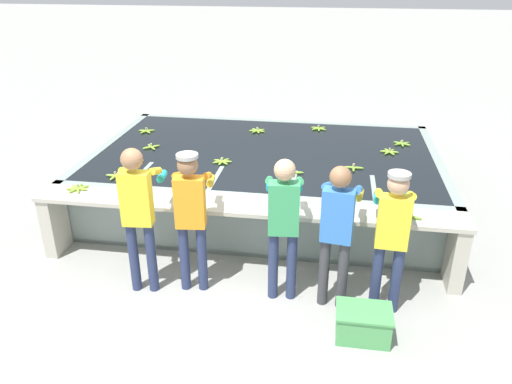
{
  "coord_description": "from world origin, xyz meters",
  "views": [
    {
      "loc": [
        0.95,
        -4.88,
        3.39
      ],
      "look_at": [
        0.0,
        1.15,
        0.59
      ],
      "focal_mm": 35.0,
      "sensor_mm": 36.0,
      "label": 1
    }
  ],
  "objects_px": {
    "banana_bunch_floating_0": "(222,161)",
    "banana_bunch_floating_10": "(151,147)",
    "banana_bunch_floating_3": "(293,172)",
    "banana_bunch_floating_5": "(115,176)",
    "banana_bunch_floating_9": "(319,128)",
    "banana_bunch_floating_7": "(257,131)",
    "worker_1": "(191,209)",
    "worker_3": "(337,225)",
    "banana_bunch_floating_8": "(354,168)",
    "banana_bunch_floating_2": "(135,159)",
    "banana_bunch_ledge_0": "(78,188)",
    "knife_0": "(130,196)",
    "banana_bunch_floating_1": "(389,152)",
    "banana_bunch_floating_6": "(146,131)",
    "crate": "(363,323)",
    "banana_bunch_floating_4": "(402,144)",
    "worker_2": "(284,217)",
    "worker_4": "(392,229)",
    "worker_0": "(138,207)",
    "banana_bunch_ledge_1": "(409,216)"
  },
  "relations": [
    {
      "from": "worker_2",
      "to": "banana_bunch_floating_5",
      "type": "relative_size",
      "value": 5.81
    },
    {
      "from": "banana_bunch_floating_9",
      "to": "banana_bunch_floating_10",
      "type": "distance_m",
      "value": 2.81
    },
    {
      "from": "worker_0",
      "to": "banana_bunch_ledge_0",
      "type": "xyz_separation_m",
      "value": [
        -1.07,
        0.7,
        -0.16
      ]
    },
    {
      "from": "banana_bunch_floating_5",
      "to": "banana_bunch_floating_6",
      "type": "distance_m",
      "value": 1.92
    },
    {
      "from": "banana_bunch_floating_2",
      "to": "banana_bunch_ledge_0",
      "type": "relative_size",
      "value": 1.01
    },
    {
      "from": "worker_1",
      "to": "worker_3",
      "type": "relative_size",
      "value": 1.01
    },
    {
      "from": "worker_0",
      "to": "banana_bunch_floating_0",
      "type": "xyz_separation_m",
      "value": [
        0.49,
        1.89,
        -0.17
      ]
    },
    {
      "from": "banana_bunch_floating_2",
      "to": "banana_bunch_floating_3",
      "type": "height_order",
      "value": "same"
    },
    {
      "from": "banana_bunch_ledge_0",
      "to": "knife_0",
      "type": "relative_size",
      "value": 0.97
    },
    {
      "from": "worker_2",
      "to": "banana_bunch_floating_2",
      "type": "relative_size",
      "value": 5.81
    },
    {
      "from": "worker_1",
      "to": "worker_2",
      "type": "distance_m",
      "value": 1.0
    },
    {
      "from": "banana_bunch_floating_1",
      "to": "banana_bunch_floating_6",
      "type": "xyz_separation_m",
      "value": [
        -3.91,
        0.4,
        0.0
      ]
    },
    {
      "from": "worker_4",
      "to": "banana_bunch_floating_4",
      "type": "relative_size",
      "value": 5.65
    },
    {
      "from": "banana_bunch_floating_1",
      "to": "banana_bunch_floating_4",
      "type": "relative_size",
      "value": 1.0
    },
    {
      "from": "banana_bunch_floating_7",
      "to": "banana_bunch_floating_9",
      "type": "distance_m",
      "value": 1.04
    },
    {
      "from": "worker_4",
      "to": "banana_bunch_floating_5",
      "type": "distance_m",
      "value": 3.6
    },
    {
      "from": "worker_1",
      "to": "banana_bunch_ledge_1",
      "type": "xyz_separation_m",
      "value": [
        2.34,
        0.45,
        -0.13
      ]
    },
    {
      "from": "banana_bunch_floating_3",
      "to": "banana_bunch_floating_10",
      "type": "height_order",
      "value": "same"
    },
    {
      "from": "worker_1",
      "to": "banana_bunch_floating_0",
      "type": "relative_size",
      "value": 5.84
    },
    {
      "from": "banana_bunch_floating_5",
      "to": "banana_bunch_floating_7",
      "type": "bearing_deg",
      "value": 55.17
    },
    {
      "from": "worker_1",
      "to": "banana_bunch_floating_0",
      "type": "xyz_separation_m",
      "value": [
        -0.05,
        1.78,
        -0.13
      ]
    },
    {
      "from": "banana_bunch_floating_4",
      "to": "banana_bunch_floating_7",
      "type": "relative_size",
      "value": 1.0
    },
    {
      "from": "crate",
      "to": "banana_bunch_floating_9",
      "type": "bearing_deg",
      "value": 99.01
    },
    {
      "from": "banana_bunch_floating_9",
      "to": "knife_0",
      "type": "xyz_separation_m",
      "value": [
        -2.12,
        -3.03,
        -0.01
      ]
    },
    {
      "from": "banana_bunch_floating_6",
      "to": "banana_bunch_floating_5",
      "type": "bearing_deg",
      "value": -81.64
    },
    {
      "from": "banana_bunch_floating_5",
      "to": "banana_bunch_floating_9",
      "type": "xyz_separation_m",
      "value": [
        2.54,
        2.49,
        -0.0
      ]
    },
    {
      "from": "worker_3",
      "to": "worker_1",
      "type": "bearing_deg",
      "value": 177.81
    },
    {
      "from": "worker_1",
      "to": "banana_bunch_floating_6",
      "type": "bearing_deg",
      "value": 118.57
    },
    {
      "from": "worker_1",
      "to": "knife_0",
      "type": "height_order",
      "value": "worker_1"
    },
    {
      "from": "banana_bunch_floating_1",
      "to": "banana_bunch_floating_5",
      "type": "bearing_deg",
      "value": -157.47
    },
    {
      "from": "banana_bunch_ledge_1",
      "to": "worker_3",
      "type": "bearing_deg",
      "value": -147.0
    },
    {
      "from": "worker_3",
      "to": "banana_bunch_floating_10",
      "type": "relative_size",
      "value": 6.9
    },
    {
      "from": "knife_0",
      "to": "crate",
      "type": "height_order",
      "value": "knife_0"
    },
    {
      "from": "crate",
      "to": "worker_2",
      "type": "bearing_deg",
      "value": 146.7
    },
    {
      "from": "banana_bunch_floating_4",
      "to": "banana_bunch_ledge_1",
      "type": "distance_m",
      "value": 2.51
    },
    {
      "from": "banana_bunch_floating_3",
      "to": "banana_bunch_floating_8",
      "type": "height_order",
      "value": "same"
    },
    {
      "from": "worker_3",
      "to": "banana_bunch_floating_8",
      "type": "bearing_deg",
      "value": 83.72
    },
    {
      "from": "worker_0",
      "to": "worker_4",
      "type": "height_order",
      "value": "worker_0"
    },
    {
      "from": "worker_0",
      "to": "banana_bunch_ledge_0",
      "type": "bearing_deg",
      "value": 146.95
    },
    {
      "from": "banana_bunch_floating_8",
      "to": "crate",
      "type": "xyz_separation_m",
      "value": [
        0.1,
        -2.41,
        -0.7
      ]
    },
    {
      "from": "banana_bunch_floating_2",
      "to": "banana_bunch_floating_5",
      "type": "height_order",
      "value": "same"
    },
    {
      "from": "worker_4",
      "to": "knife_0",
      "type": "relative_size",
      "value": 5.48
    },
    {
      "from": "banana_bunch_ledge_0",
      "to": "knife_0",
      "type": "bearing_deg",
      "value": -6.6
    },
    {
      "from": "banana_bunch_ledge_0",
      "to": "worker_0",
      "type": "bearing_deg",
      "value": -33.05
    },
    {
      "from": "banana_bunch_floating_0",
      "to": "banana_bunch_floating_10",
      "type": "height_order",
      "value": "same"
    },
    {
      "from": "worker_3",
      "to": "banana_bunch_floating_5",
      "type": "height_order",
      "value": "worker_3"
    },
    {
      "from": "banana_bunch_floating_4",
      "to": "banana_bunch_ledge_0",
      "type": "height_order",
      "value": "banana_bunch_ledge_0"
    },
    {
      "from": "worker_3",
      "to": "crate",
      "type": "height_order",
      "value": "worker_3"
    },
    {
      "from": "banana_bunch_floating_1",
      "to": "banana_bunch_floating_9",
      "type": "xyz_separation_m",
      "value": [
        -1.09,
        0.99,
        0.0
      ]
    },
    {
      "from": "worker_4",
      "to": "banana_bunch_floating_4",
      "type": "bearing_deg",
      "value": 82.06
    }
  ]
}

